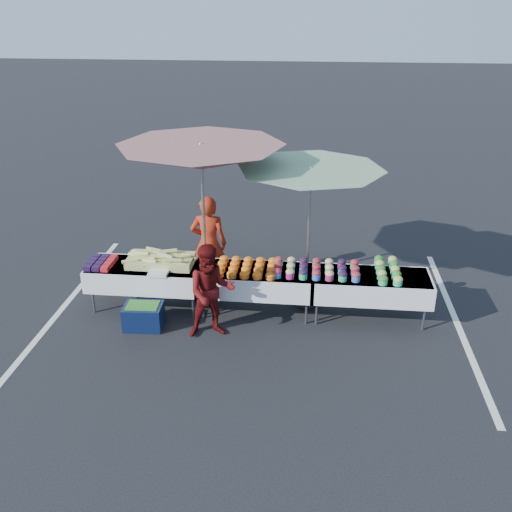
# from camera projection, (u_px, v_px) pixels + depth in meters

# --- Properties ---
(ground) EXTENTS (80.00, 80.00, 0.00)m
(ground) POSITION_uv_depth(u_px,v_px,m) (256.00, 311.00, 9.33)
(ground) COLOR black
(stripe_left) EXTENTS (0.10, 5.00, 0.00)m
(stripe_left) POSITION_uv_depth(u_px,v_px,m) (68.00, 302.00, 9.63)
(stripe_left) COLOR silver
(stripe_left) RESTS_ON ground
(stripe_right) EXTENTS (0.10, 5.00, 0.00)m
(stripe_right) POSITION_uv_depth(u_px,v_px,m) (457.00, 322.00, 9.03)
(stripe_right) COLOR silver
(stripe_right) RESTS_ON ground
(table_left) EXTENTS (1.86, 0.81, 0.75)m
(table_left) POSITION_uv_depth(u_px,v_px,m) (146.00, 275.00, 9.26)
(table_left) COLOR white
(table_left) RESTS_ON ground
(table_center) EXTENTS (1.86, 0.81, 0.75)m
(table_center) POSITION_uv_depth(u_px,v_px,m) (256.00, 280.00, 9.09)
(table_center) COLOR white
(table_center) RESTS_ON ground
(table_right) EXTENTS (1.86, 0.81, 0.75)m
(table_right) POSITION_uv_depth(u_px,v_px,m) (370.00, 285.00, 8.92)
(table_right) COLOR white
(table_right) RESTS_ON ground
(berry_punnets) EXTENTS (0.40, 0.54, 0.08)m
(berry_punnets) POSITION_uv_depth(u_px,v_px,m) (101.00, 263.00, 9.19)
(berry_punnets) COLOR black
(berry_punnets) RESTS_ON table_left
(corn_pile) EXTENTS (1.16, 0.57, 0.26)m
(corn_pile) POSITION_uv_depth(u_px,v_px,m) (161.00, 260.00, 9.17)
(corn_pile) COLOR tan
(corn_pile) RESTS_ON table_left
(plastic_bags) EXTENTS (0.30, 0.25, 0.05)m
(plastic_bags) POSITION_uv_depth(u_px,v_px,m) (158.00, 273.00, 8.88)
(plastic_bags) COLOR white
(plastic_bags) RESTS_ON table_left
(carrot_bowls) EXTENTS (0.95, 0.69, 0.11)m
(carrot_bowls) POSITION_uv_depth(u_px,v_px,m) (247.00, 267.00, 9.00)
(carrot_bowls) COLOR #D15E17
(carrot_bowls) RESTS_ON table_center
(potato_cups) EXTENTS (1.34, 0.58, 0.16)m
(potato_cups) POSITION_uv_depth(u_px,v_px,m) (316.00, 268.00, 8.90)
(potato_cups) COLOR blue
(potato_cups) RESTS_ON table_right
(bean_baskets) EXTENTS (0.36, 0.86, 0.15)m
(bean_baskets) POSITION_uv_depth(u_px,v_px,m) (388.00, 270.00, 8.87)
(bean_baskets) COLOR #2BAC72
(bean_baskets) RESTS_ON table_right
(vendor) EXTENTS (0.62, 0.41, 1.70)m
(vendor) POSITION_uv_depth(u_px,v_px,m) (209.00, 244.00, 9.74)
(vendor) COLOR #AC2A13
(vendor) RESTS_ON ground
(customer) EXTENTS (0.84, 0.73, 1.47)m
(customer) POSITION_uv_depth(u_px,v_px,m) (211.00, 292.00, 8.40)
(customer) COLOR #570D0E
(customer) RESTS_ON ground
(umbrella_left) EXTENTS (2.87, 2.87, 2.68)m
(umbrella_left) POSITION_uv_depth(u_px,v_px,m) (201.00, 158.00, 8.77)
(umbrella_left) COLOR black
(umbrella_left) RESTS_ON ground
(umbrella_right) EXTENTS (2.55, 2.55, 2.35)m
(umbrella_right) POSITION_uv_depth(u_px,v_px,m) (311.00, 180.00, 8.73)
(umbrella_right) COLOR black
(umbrella_right) RESTS_ON ground
(storage_bin) EXTENTS (0.61, 0.46, 0.39)m
(storage_bin) POSITION_uv_depth(u_px,v_px,m) (144.00, 316.00, 8.82)
(storage_bin) COLOR #0B183B
(storage_bin) RESTS_ON ground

